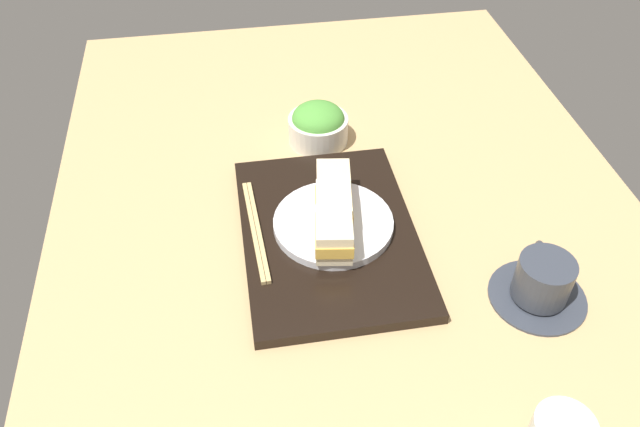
# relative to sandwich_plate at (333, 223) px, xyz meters

# --- Properties ---
(ground_plane) EXTENTS (1.40, 1.00, 0.03)m
(ground_plane) POSITION_rel_sandwich_plate_xyz_m (-0.04, 0.04, -0.04)
(ground_plane) COLOR tan
(serving_tray) EXTENTS (0.39, 0.28, 0.02)m
(serving_tray) POSITION_rel_sandwich_plate_xyz_m (0.01, -0.01, -0.02)
(serving_tray) COLOR black
(serving_tray) RESTS_ON ground_plane
(sandwich_plate) EXTENTS (0.19, 0.19, 0.01)m
(sandwich_plate) POSITION_rel_sandwich_plate_xyz_m (0.00, 0.00, 0.00)
(sandwich_plate) COLOR silver
(sandwich_plate) RESTS_ON serving_tray
(sandwich_near) EXTENTS (0.09, 0.07, 0.05)m
(sandwich_near) POSITION_rel_sandwich_plate_xyz_m (-0.06, 0.01, 0.03)
(sandwich_near) COLOR beige
(sandwich_near) RESTS_ON sandwich_plate
(sandwich_middle) EXTENTS (0.08, 0.07, 0.05)m
(sandwich_middle) POSITION_rel_sandwich_plate_xyz_m (-0.00, 0.00, 0.03)
(sandwich_middle) COLOR beige
(sandwich_middle) RESTS_ON sandwich_plate
(sandwich_far) EXTENTS (0.09, 0.07, 0.06)m
(sandwich_far) POSITION_rel_sandwich_plate_xyz_m (0.06, -0.01, 0.03)
(sandwich_far) COLOR beige
(sandwich_far) RESTS_ON sandwich_plate
(salad_bowl) EXTENTS (0.11, 0.11, 0.08)m
(salad_bowl) POSITION_rel_sandwich_plate_xyz_m (-0.26, 0.02, 0.01)
(salad_bowl) COLOR silver
(salad_bowl) RESTS_ON ground_plane
(chopsticks_pair) EXTENTS (0.23, 0.03, 0.01)m
(chopsticks_pair) POSITION_rel_sandwich_plate_xyz_m (-0.01, -0.12, -0.00)
(chopsticks_pair) COLOR tan
(chopsticks_pair) RESTS_ON serving_tray
(coffee_cup) EXTENTS (0.14, 0.14, 0.07)m
(coffee_cup) POSITION_rel_sandwich_plate_xyz_m (0.18, 0.27, 0.01)
(coffee_cup) COLOR #333842
(coffee_cup) RESTS_ON ground_plane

